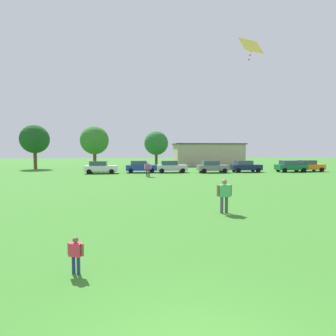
{
  "coord_description": "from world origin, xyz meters",
  "views": [
    {
      "loc": [
        -0.79,
        -3.31,
        3.13
      ],
      "look_at": [
        0.64,
        8.66,
        2.35
      ],
      "focal_mm": 29.07,
      "sensor_mm": 36.0,
      "label": 1
    }
  ],
  "objects_px": {
    "parked_car_silver_2": "(171,167)",
    "tree_center": "(94,140)",
    "child_kite_flyer": "(76,252)",
    "parked_car_orange_6": "(308,166)",
    "adult_bystander": "(224,193)",
    "bystander_near_trees": "(148,168)",
    "tree_far_right": "(156,143)",
    "parked_car_gray_3": "(212,167)",
    "tree_far_left": "(35,139)",
    "kite": "(251,47)",
    "parked_car_blue_1": "(141,167)",
    "parked_car_navy_4": "(245,166)",
    "parked_car_green_5": "(290,166)",
    "parked_car_white_0": "(100,167)"
  },
  "relations": [
    {
      "from": "child_kite_flyer",
      "to": "tree_far_left",
      "type": "xyz_separation_m",
      "value": [
        -15.38,
        41.46,
        4.45
      ]
    },
    {
      "from": "parked_car_navy_4",
      "to": "tree_far_left",
      "type": "bearing_deg",
      "value": 161.71
    },
    {
      "from": "tree_center",
      "to": "kite",
      "type": "bearing_deg",
      "value": -68.31
    },
    {
      "from": "bystander_near_trees",
      "to": "parked_car_blue_1",
      "type": "relative_size",
      "value": 0.42
    },
    {
      "from": "kite",
      "to": "tree_center",
      "type": "height_order",
      "value": "kite"
    },
    {
      "from": "child_kite_flyer",
      "to": "tree_far_right",
      "type": "bearing_deg",
      "value": 103.78
    },
    {
      "from": "adult_bystander",
      "to": "kite",
      "type": "distance_m",
      "value": 7.55
    },
    {
      "from": "parked_car_white_0",
      "to": "parked_car_green_5",
      "type": "distance_m",
      "value": 27.16
    },
    {
      "from": "parked_car_orange_6",
      "to": "bystander_near_trees",
      "type": "bearing_deg",
      "value": -167.46
    },
    {
      "from": "adult_bystander",
      "to": "tree_center",
      "type": "relative_size",
      "value": 0.24
    },
    {
      "from": "parked_car_navy_4",
      "to": "tree_far_left",
      "type": "height_order",
      "value": "tree_far_left"
    },
    {
      "from": "parked_car_gray_3",
      "to": "tree_center",
      "type": "distance_m",
      "value": 19.14
    },
    {
      "from": "child_kite_flyer",
      "to": "kite",
      "type": "xyz_separation_m",
      "value": [
        7.39,
        6.62,
        7.83
      ]
    },
    {
      "from": "adult_bystander",
      "to": "tree_far_right",
      "type": "height_order",
      "value": "tree_far_right"
    },
    {
      "from": "parked_car_silver_2",
      "to": "parked_car_green_5",
      "type": "distance_m",
      "value": 17.46
    },
    {
      "from": "parked_car_silver_2",
      "to": "tree_center",
      "type": "xyz_separation_m",
      "value": [
        -11.47,
        6.45,
        3.87
      ]
    },
    {
      "from": "child_kite_flyer",
      "to": "bystander_near_trees",
      "type": "height_order",
      "value": "bystander_near_trees"
    },
    {
      "from": "adult_bystander",
      "to": "bystander_near_trees",
      "type": "distance_m",
      "value": 19.52
    },
    {
      "from": "parked_car_navy_4",
      "to": "tree_center",
      "type": "distance_m",
      "value": 23.66
    },
    {
      "from": "adult_bystander",
      "to": "bystander_near_trees",
      "type": "bearing_deg",
      "value": -85.94
    },
    {
      "from": "parked_car_white_0",
      "to": "tree_far_left",
      "type": "xyz_separation_m",
      "value": [
        -12.15,
        10.74,
        4.16
      ]
    },
    {
      "from": "parked_car_blue_1",
      "to": "tree_far_left",
      "type": "relative_size",
      "value": 0.58
    },
    {
      "from": "parked_car_white_0",
      "to": "tree_far_right",
      "type": "xyz_separation_m",
      "value": [
        8.35,
        9.86,
        3.53
      ]
    },
    {
      "from": "parked_car_blue_1",
      "to": "parked_car_silver_2",
      "type": "relative_size",
      "value": 1.0
    },
    {
      "from": "parked_car_silver_2",
      "to": "kite",
      "type": "bearing_deg",
      "value": -87.94
    },
    {
      "from": "parked_car_navy_4",
      "to": "parked_car_orange_6",
      "type": "distance_m",
      "value": 9.8
    },
    {
      "from": "parked_car_orange_6",
      "to": "tree_far_right",
      "type": "relative_size",
      "value": 0.66
    },
    {
      "from": "parked_car_navy_4",
      "to": "tree_far_left",
      "type": "xyz_separation_m",
      "value": [
        -32.66,
        10.8,
        4.16
      ]
    },
    {
      "from": "parked_car_white_0",
      "to": "child_kite_flyer",
      "type": "bearing_deg",
      "value": -84.02
    },
    {
      "from": "parked_car_navy_4",
      "to": "parked_car_orange_6",
      "type": "xyz_separation_m",
      "value": [
        9.8,
        0.06,
        0.0
      ]
    },
    {
      "from": "tree_far_left",
      "to": "parked_car_gray_3",
      "type": "bearing_deg",
      "value": -22.11
    },
    {
      "from": "parked_car_blue_1",
      "to": "tree_far_left",
      "type": "bearing_deg",
      "value": 150.89
    },
    {
      "from": "parked_car_silver_2",
      "to": "parked_car_gray_3",
      "type": "bearing_deg",
      "value": -9.8
    },
    {
      "from": "adult_bystander",
      "to": "parked_car_white_0",
      "type": "relative_size",
      "value": 0.39
    },
    {
      "from": "bystander_near_trees",
      "to": "parked_car_white_0",
      "type": "distance_m",
      "value": 8.19
    },
    {
      "from": "parked_car_blue_1",
      "to": "parked_car_navy_4",
      "type": "distance_m",
      "value": 15.09
    },
    {
      "from": "parked_car_orange_6",
      "to": "kite",
      "type": "bearing_deg",
      "value": -129.26
    },
    {
      "from": "parked_car_green_5",
      "to": "parked_car_orange_6",
      "type": "height_order",
      "value": "same"
    },
    {
      "from": "parked_car_silver_2",
      "to": "tree_center",
      "type": "relative_size",
      "value": 0.61
    },
    {
      "from": "parked_car_blue_1",
      "to": "adult_bystander",
      "type": "bearing_deg",
      "value": -81.85
    },
    {
      "from": "parked_car_gray_3",
      "to": "tree_far_left",
      "type": "distance_m",
      "value": 30.09
    },
    {
      "from": "parked_car_orange_6",
      "to": "tree_far_right",
      "type": "xyz_separation_m",
      "value": [
        -21.95,
        9.86,
        3.53
      ]
    },
    {
      "from": "parked_car_green_5",
      "to": "kite",
      "type": "bearing_deg",
      "value": -125.09
    },
    {
      "from": "parked_car_blue_1",
      "to": "tree_far_left",
      "type": "xyz_separation_m",
      "value": [
        -17.61,
        9.81,
        4.16
      ]
    },
    {
      "from": "child_kite_flyer",
      "to": "parked_car_orange_6",
      "type": "distance_m",
      "value": 40.96
    },
    {
      "from": "child_kite_flyer",
      "to": "parked_car_blue_1",
      "type": "distance_m",
      "value": 31.73
    },
    {
      "from": "parked_car_silver_2",
      "to": "child_kite_flyer",
      "type": "bearing_deg",
      "value": -101.76
    },
    {
      "from": "bystander_near_trees",
      "to": "tree_center",
      "type": "xyz_separation_m",
      "value": [
        -7.94,
        12.32,
        3.66
      ]
    },
    {
      "from": "parked_car_blue_1",
      "to": "tree_center",
      "type": "bearing_deg",
      "value": 140.07
    },
    {
      "from": "bystander_near_trees",
      "to": "parked_car_navy_4",
      "type": "height_order",
      "value": "bystander_near_trees"
    }
  ]
}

